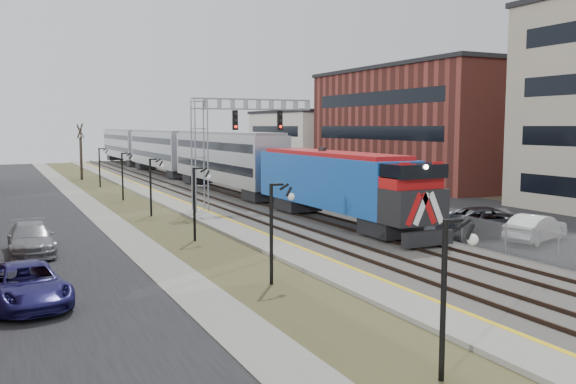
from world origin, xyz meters
TOP-DOWN VIEW (x-y plane):
  - ground at (0.00, 0.00)m, footprint 160.00×160.00m
  - street_west at (-11.50, 35.00)m, footprint 7.00×120.00m
  - sidewalk at (-7.00, 35.00)m, footprint 2.00×120.00m
  - grass_median at (-4.00, 35.00)m, footprint 4.00×120.00m
  - platform at (-1.00, 35.00)m, footprint 2.00×120.00m
  - ballast_bed at (4.00, 35.00)m, footprint 8.00×120.00m
  - parking_lot at (16.00, 35.00)m, footprint 16.00×120.00m
  - platform_edge at (-0.12, 35.00)m, footprint 0.24×120.00m
  - track_near at (2.00, 35.00)m, footprint 1.58×120.00m
  - track_far at (5.50, 35.00)m, footprint 1.58×120.00m
  - train at (5.50, 54.83)m, footprint 3.00×85.85m
  - signal_gantry at (1.22, 27.99)m, footprint 9.00×1.07m
  - lampposts at (-4.00, 18.29)m, footprint 0.14×62.14m
  - fence at (8.20, 35.00)m, footprint 0.04×120.00m
  - buildings_east at (30.00, 31.18)m, footprint 16.00×76.00m
  - bare_trees at (-12.66, 38.91)m, footprint 12.30×42.30m
  - car_lot_b at (12.35, 9.99)m, footprint 4.73×2.84m
  - car_lot_c at (11.37, 12.27)m, footprint 6.37×3.97m
  - car_lot_d at (13.85, 26.42)m, footprint 4.78×3.42m
  - car_lot_e at (12.12, 30.92)m, footprint 4.31×1.96m
  - car_lot_f at (13.83, 45.05)m, footprint 4.38×2.47m
  - car_street_a at (-12.70, 9.31)m, footprint 3.04×5.36m
  - car_street_b at (-12.08, 18.35)m, footprint 2.07×5.07m
  - car_lot_g at (11.70, 45.14)m, footprint 5.46×3.60m

SIDE VIEW (x-z plane):
  - ground at x=0.00m, z-range 0.00..0.00m
  - street_west at x=-11.50m, z-range 0.00..0.04m
  - parking_lot at x=16.00m, z-range 0.00..0.04m
  - grass_median at x=-4.00m, z-range 0.00..0.06m
  - sidewalk at x=-7.00m, z-range 0.00..0.08m
  - ballast_bed at x=4.00m, z-range 0.00..0.20m
  - platform at x=-1.00m, z-range 0.00..0.24m
  - platform_edge at x=-0.12m, z-range 0.24..0.25m
  - track_near at x=2.00m, z-range 0.20..0.35m
  - track_far at x=5.50m, z-range 0.20..0.35m
  - car_lot_d at x=13.85m, z-range 0.00..1.28m
  - car_lot_f at x=13.83m, z-range 0.00..1.37m
  - car_lot_g at x=11.70m, z-range 0.00..1.40m
  - car_street_a at x=-12.70m, z-range 0.00..1.41m
  - car_lot_e at x=12.12m, z-range 0.00..1.43m
  - car_street_b at x=-12.08m, z-range 0.00..1.47m
  - car_lot_b at x=12.35m, z-range 0.00..1.47m
  - fence at x=8.20m, z-range 0.00..1.60m
  - car_lot_c at x=11.37m, z-range 0.00..1.64m
  - lampposts at x=-4.00m, z-range 0.00..4.00m
  - bare_trees at x=-12.66m, z-range -0.27..5.68m
  - train at x=5.50m, z-range 0.26..5.58m
  - signal_gantry at x=1.22m, z-range 1.51..9.66m
  - buildings_east at x=30.00m, z-range -1.19..13.81m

